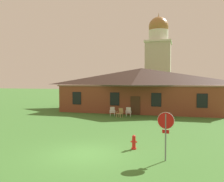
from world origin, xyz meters
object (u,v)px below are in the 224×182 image
at_px(lawn_chair_near_door, 120,112).
at_px(stop_sign, 166,127).
at_px(fire_hydrant, 134,142).
at_px(lawn_chair_by_porch, 112,111).
at_px(lawn_chair_left_end, 128,112).

bearing_deg(lawn_chair_near_door, stop_sign, -67.51).
height_order(lawn_chair_near_door, fire_hydrant, lawn_chair_near_door).
bearing_deg(lawn_chair_by_porch, lawn_chair_near_door, -36.74).
relative_size(lawn_chair_left_end, fire_hydrant, 1.21).
height_order(lawn_chair_by_porch, lawn_chair_left_end, same).
distance_m(lawn_chair_by_porch, lawn_chair_left_end, 1.78).
bearing_deg(stop_sign, lawn_chair_left_end, 108.44).
distance_m(lawn_chair_near_door, lawn_chair_left_end, 1.20).
xyz_separation_m(stop_sign, lawn_chair_left_end, (-4.58, 13.73, -1.13)).
bearing_deg(lawn_chair_near_door, lawn_chair_left_end, 54.35).
xyz_separation_m(lawn_chair_by_porch, fire_hydrant, (4.56, -12.06, -0.12)).
relative_size(lawn_chair_by_porch, lawn_chair_left_end, 1.00).
bearing_deg(fire_hydrant, lawn_chair_left_end, 102.87).
relative_size(lawn_chair_near_door, lawn_chair_left_end, 1.00).
bearing_deg(lawn_chair_left_end, lawn_chair_near_door, -125.65).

